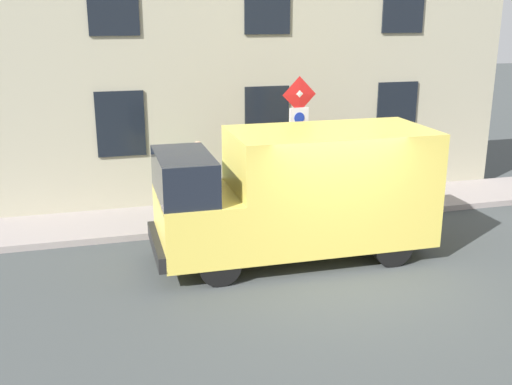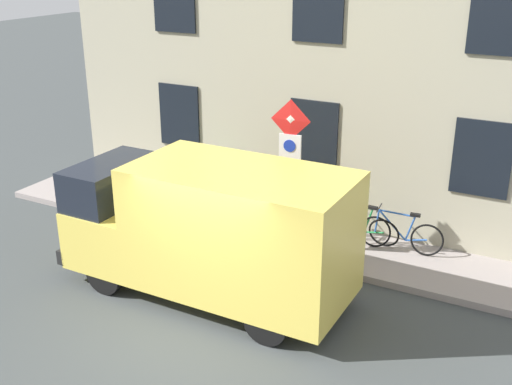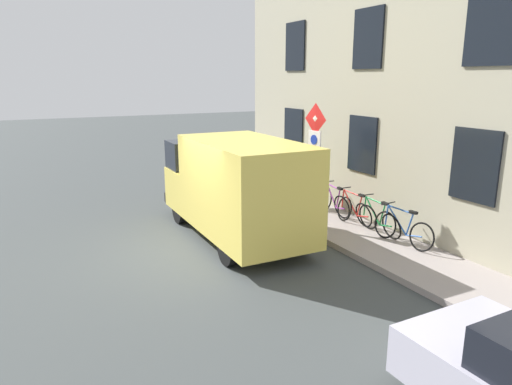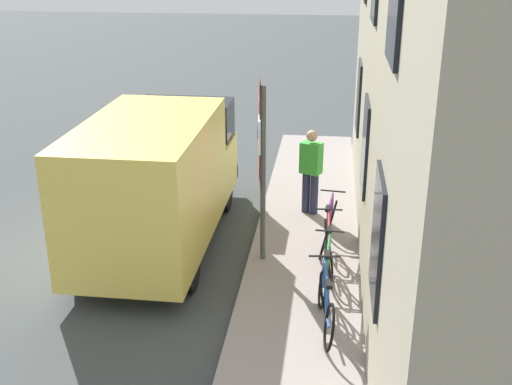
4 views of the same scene
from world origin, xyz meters
name	(u,v)px [view 1 (image 1 of 4)]	position (x,y,z in m)	size (l,w,h in m)	color
ground_plane	(340,278)	(0.00, 0.00, 0.00)	(80.00, 80.00, 0.00)	#3E4343
sidewalk_slab	(277,210)	(3.84, 0.00, 0.07)	(1.91, 14.69, 0.14)	gray
building_facade	(263,65)	(5.14, 0.00, 3.38)	(0.75, 12.69, 6.76)	#A8A289
sign_post_stacked	(298,132)	(3.08, -0.23, 2.10)	(0.17, 0.56, 3.05)	#474C47
delivery_van	(300,191)	(1.18, 0.39, 1.33)	(2.04, 5.34, 2.50)	#E6CD54
bicycle_blue	(356,182)	(4.24, -2.20, 0.51)	(0.46, 1.71, 0.89)	black
bicycle_green	(324,184)	(4.24, -1.33, 0.51)	(0.46, 1.72, 0.89)	black
bicycle_red	(290,187)	(4.24, -0.46, 0.51)	(0.46, 1.71, 0.89)	black
bicycle_purple	(256,189)	(4.24, 0.41, 0.51)	(0.47, 1.72, 0.89)	black
pedestrian	(199,175)	(3.85, 1.87, 1.07)	(0.47, 0.40, 1.72)	#262B47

